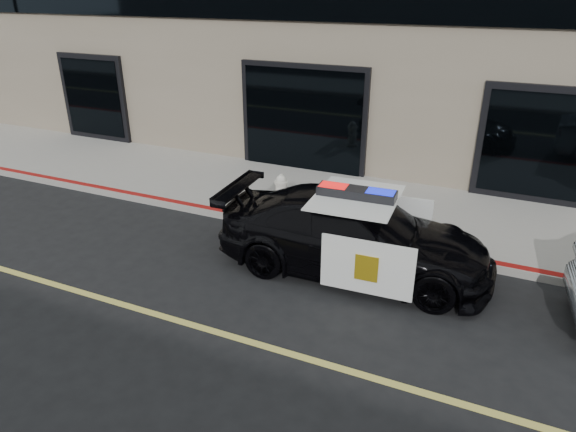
% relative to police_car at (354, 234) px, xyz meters
% --- Properties ---
extents(ground, '(120.00, 120.00, 0.00)m').
position_rel_police_car_xyz_m(ground, '(-1.80, -2.57, -0.70)').
color(ground, black).
rests_on(ground, ground).
extents(sidewalk_n, '(60.00, 3.50, 0.15)m').
position_rel_police_car_xyz_m(sidewalk_n, '(-1.80, 2.68, -0.63)').
color(sidewalk_n, gray).
rests_on(sidewalk_n, ground).
extents(police_car, '(2.45, 4.95, 1.56)m').
position_rel_police_car_xyz_m(police_car, '(0.00, 0.00, 0.00)').
color(police_car, black).
rests_on(police_car, ground).
extents(fire_hydrant, '(0.35, 0.48, 0.77)m').
position_rel_police_car_xyz_m(fire_hydrant, '(-2.20, 1.72, -0.19)').
color(fire_hydrant, silver).
rests_on(fire_hydrant, sidewalk_n).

